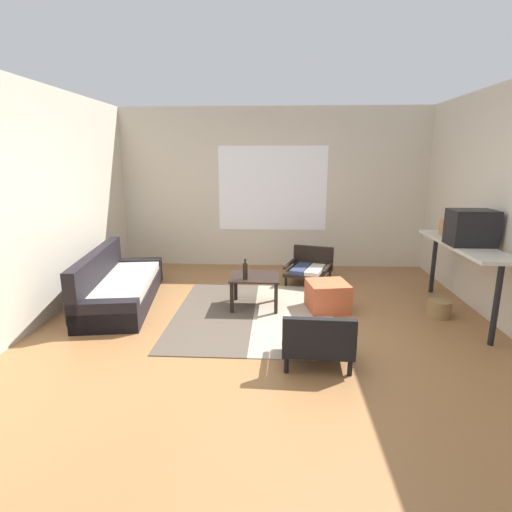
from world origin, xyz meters
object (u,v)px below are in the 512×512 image
object	(u,v)px
coffee_table	(255,282)
console_shelf	(463,251)
armchair_by_window	(310,267)
ottoman_orange	(327,296)
glass_bottle	(245,271)
couch	(118,287)
armchair_striped_foreground	(318,340)
crt_television	(471,228)
clay_vase	(448,227)
wicker_basket	(439,308)

from	to	relation	value
coffee_table	console_shelf	world-z (taller)	console_shelf
armchair_by_window	ottoman_orange	size ratio (longest dim) A/B	1.67
console_shelf	glass_bottle	size ratio (longest dim) A/B	6.99
coffee_table	ottoman_orange	size ratio (longest dim) A/B	1.29
couch	glass_bottle	world-z (taller)	couch
armchair_striped_foreground	crt_television	distance (m)	2.36
ottoman_orange	console_shelf	bearing A→B (deg)	-2.60
ottoman_orange	console_shelf	distance (m)	1.69
ottoman_orange	glass_bottle	world-z (taller)	glass_bottle
couch	console_shelf	distance (m)	4.33
armchair_striped_foreground	console_shelf	bearing A→B (deg)	36.85
clay_vase	coffee_table	bearing A→B (deg)	-171.28
couch	crt_television	distance (m)	4.39
armchair_striped_foreground	crt_television	xyz separation A→B (m)	(1.82, 1.24, 0.85)
glass_bottle	couch	bearing A→B (deg)	173.31
coffee_table	clay_vase	world-z (taller)	clay_vase
coffee_table	ottoman_orange	world-z (taller)	coffee_table
crt_television	glass_bottle	xyz separation A→B (m)	(-2.59, 0.10, -0.58)
console_shelf	crt_television	world-z (taller)	crt_television
armchair_striped_foreground	wicker_basket	distance (m)	2.04
crt_television	wicker_basket	xyz separation A→B (m)	(-0.24, 0.03, -1.00)
couch	glass_bottle	distance (m)	1.74
couch	armchair_striped_foreground	world-z (taller)	couch
armchair_by_window	console_shelf	world-z (taller)	console_shelf
wicker_basket	ottoman_orange	bearing A→B (deg)	173.12
ottoman_orange	crt_television	world-z (taller)	crt_television
armchair_by_window	wicker_basket	size ratio (longest dim) A/B	2.92
couch	armchair_striped_foreground	distance (m)	2.91
crt_television	wicker_basket	distance (m)	1.02
ottoman_orange	crt_television	xyz separation A→B (m)	(1.56, -0.19, 0.92)
couch	coffee_table	xyz separation A→B (m)	(1.81, -0.06, 0.12)
couch	clay_vase	xyz separation A→B (m)	(4.29, 0.32, 0.79)
armchair_by_window	console_shelf	size ratio (longest dim) A/B	0.45
console_shelf	couch	bearing A→B (deg)	177.67
couch	coffee_table	world-z (taller)	couch
coffee_table	armchair_striped_foreground	xyz separation A→B (m)	(0.66, -1.48, -0.08)
couch	ottoman_orange	world-z (taller)	couch
armchair_striped_foreground	glass_bottle	xyz separation A→B (m)	(-0.77, 1.34, 0.27)
wicker_basket	crt_television	bearing A→B (deg)	-8.02
armchair_by_window	crt_television	size ratio (longest dim) A/B	1.67
coffee_table	wicker_basket	world-z (taller)	coffee_table
couch	ottoman_orange	distance (m)	2.73
console_shelf	coffee_table	bearing A→B (deg)	177.34
couch	armchair_striped_foreground	bearing A→B (deg)	-31.96
ottoman_orange	glass_bottle	distance (m)	1.09
clay_vase	wicker_basket	size ratio (longest dim) A/B	1.10
armchair_striped_foreground	glass_bottle	distance (m)	1.57
couch	coffee_table	size ratio (longest dim) A/B	3.45
console_shelf	wicker_basket	world-z (taller)	console_shelf
console_shelf	armchair_by_window	bearing A→B (deg)	143.77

